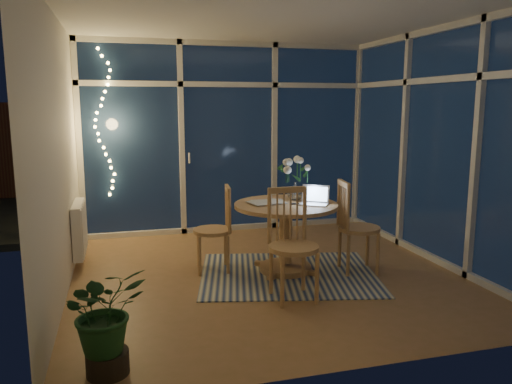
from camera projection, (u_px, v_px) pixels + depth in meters
floor at (269, 274)px, 5.26m from camera, size 4.00×4.00×0.00m
ceiling at (270, 16)px, 4.81m from camera, size 4.00×4.00×0.00m
wall_back at (228, 138)px, 6.93m from camera, size 4.00×0.04×2.60m
wall_front at (362, 179)px, 3.13m from camera, size 4.00×0.04×2.60m
wall_left at (59, 156)px, 4.51m from camera, size 0.04×4.00×2.60m
wall_right at (441, 146)px, 5.55m from camera, size 0.04×4.00×2.60m
window_wall_back at (229, 138)px, 6.90m from camera, size 4.00×0.10×2.60m
window_wall_right at (438, 147)px, 5.54m from camera, size 0.10×4.00×2.60m
radiator at (79, 229)px, 5.54m from camera, size 0.10×0.70×0.58m
fairy_lights at (103, 123)px, 6.35m from camera, size 0.24×0.10×1.85m
garden_patio at (222, 195)px, 10.15m from camera, size 12.00×6.00×0.10m
garden_fence at (193, 147)px, 10.33m from camera, size 11.00×0.08×1.80m
neighbour_roof at (187, 88)px, 13.03m from camera, size 7.00×3.00×2.20m
garden_shrubs at (163, 185)px, 8.20m from camera, size 0.90×0.90×0.90m
rug at (288, 274)px, 5.24m from camera, size 2.09×1.82×0.01m
dining_table at (286, 238)px, 5.27m from camera, size 1.30×1.30×0.74m
chair_left at (213, 228)px, 5.28m from camera, size 0.48×0.48×0.93m
chair_right at (359, 226)px, 5.25m from camera, size 0.52×0.52×1.00m
chair_front at (294, 245)px, 4.49m from camera, size 0.48×0.48×1.03m
laptop at (314, 195)px, 5.13m from camera, size 0.37×0.36×0.21m
flower_vase at (295, 190)px, 5.40m from camera, size 0.24×0.24×0.21m
bowl at (313, 199)px, 5.35m from camera, size 0.18×0.18×0.04m
newspapers at (268, 202)px, 5.24m from camera, size 0.39×0.33×0.02m
phone at (295, 204)px, 5.17m from camera, size 0.11×0.08×0.01m
potted_plant at (105, 320)px, 3.24m from camera, size 0.67×0.63×0.76m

